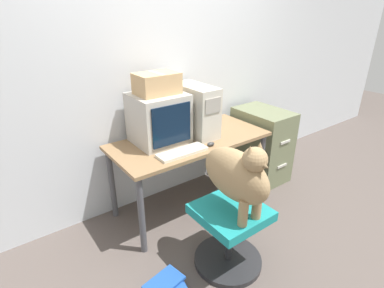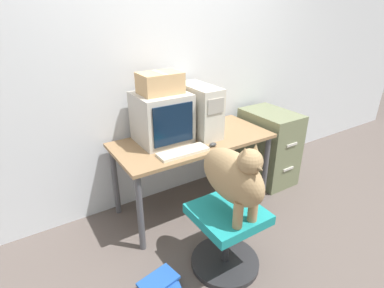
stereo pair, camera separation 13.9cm
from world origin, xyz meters
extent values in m
plane|color=#564C47|center=(0.00, 0.00, 0.00)|extent=(12.00, 12.00, 0.00)
cube|color=silver|center=(0.00, 0.72, 1.30)|extent=(8.00, 0.05, 2.60)
cube|color=olive|center=(0.00, 0.33, 0.69)|extent=(1.42, 0.66, 0.03)
cylinder|color=#4C4C51|center=(-0.66, 0.05, 0.34)|extent=(0.05, 0.05, 0.68)
cylinder|color=#4C4C51|center=(0.66, 0.05, 0.34)|extent=(0.05, 0.05, 0.68)
cylinder|color=#4C4C51|center=(-0.66, 0.61, 0.34)|extent=(0.05, 0.05, 0.68)
cylinder|color=#4C4C51|center=(0.66, 0.61, 0.34)|extent=(0.05, 0.05, 0.68)
cube|color=#B7B2A8|center=(-0.25, 0.45, 0.92)|extent=(0.43, 0.40, 0.42)
cube|color=black|center=(-0.25, 0.24, 0.92)|extent=(0.35, 0.01, 0.33)
cube|color=beige|center=(0.11, 0.40, 0.93)|extent=(0.21, 0.48, 0.45)
cube|color=#9E998E|center=(0.11, 0.16, 1.03)|extent=(0.16, 0.01, 0.13)
cube|color=beige|center=(-0.23, 0.13, 0.72)|extent=(0.42, 0.14, 0.02)
cube|color=beige|center=(-0.23, 0.13, 0.73)|extent=(0.39, 0.12, 0.00)
ellipsoid|color=#333333|center=(0.05, 0.10, 0.72)|extent=(0.07, 0.04, 0.03)
cylinder|color=#262628|center=(-0.20, -0.43, 0.02)|extent=(0.51, 0.51, 0.04)
cylinder|color=#262628|center=(-0.20, -0.43, 0.23)|extent=(0.05, 0.05, 0.38)
cube|color=teal|center=(-0.20, -0.43, 0.46)|extent=(0.46, 0.46, 0.07)
ellipsoid|color=#9E7F56|center=(-0.20, -0.45, 0.77)|extent=(0.23, 0.55, 0.34)
cylinder|color=#9E7F56|center=(-0.27, -0.60, 0.59)|extent=(0.06, 0.06, 0.19)
cylinder|color=#9E7F56|center=(-0.14, -0.60, 0.59)|extent=(0.06, 0.06, 0.19)
sphere|color=#9E7F56|center=(-0.20, -0.60, 0.94)|extent=(0.15, 0.15, 0.15)
cone|color=brown|center=(-0.20, -0.67, 0.93)|extent=(0.07, 0.08, 0.07)
cone|color=#9E7F56|center=(-0.25, -0.59, 1.01)|extent=(0.05, 0.05, 0.07)
cone|color=#9E7F56|center=(-0.16, -0.59, 1.01)|extent=(0.05, 0.05, 0.07)
torus|color=red|center=(-0.20, -0.58, 0.89)|extent=(0.11, 0.11, 0.02)
cube|color=#6B7251|center=(0.97, 0.33, 0.39)|extent=(0.41, 0.60, 0.78)
cube|color=beige|center=(0.97, 0.02, 0.53)|extent=(0.14, 0.01, 0.02)
cube|color=beige|center=(0.97, 0.02, 0.25)|extent=(0.14, 0.01, 0.02)
cube|color=tan|center=(-0.25, 0.45, 1.21)|extent=(0.34, 0.24, 0.17)
cube|color=beige|center=(-0.25, 0.45, 1.30)|extent=(0.04, 0.24, 0.00)
cube|color=#1E4C9E|center=(-0.72, -0.37, 0.01)|extent=(0.24, 0.18, 0.02)
cube|color=#1E4C9E|center=(-0.72, -0.38, 0.03)|extent=(0.28, 0.22, 0.02)
cube|color=#1E4C9E|center=(-0.72, -0.38, 0.05)|extent=(0.21, 0.20, 0.02)
cube|color=#1E4C9E|center=(-0.72, -0.36, 0.07)|extent=(0.29, 0.21, 0.02)
camera|label=1|loc=(-1.44, -1.64, 1.76)|focal=28.00mm
camera|label=2|loc=(-1.32, -1.72, 1.76)|focal=28.00mm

